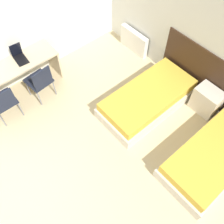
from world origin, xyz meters
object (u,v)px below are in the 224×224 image
Objects in this scene: nightstand at (206,100)px; laptop at (19,56)px; bed_near_window at (148,99)px; chair_near_laptop at (40,80)px; chair_near_notebook at (3,101)px; bed_near_door at (214,156)px.

laptop reaches higher than nightstand.
chair_near_laptop is at bearing -137.19° from bed_near_window.
chair_near_laptop and chair_near_notebook have the same top height.
chair_near_notebook is (-3.16, -2.22, 0.29)m from bed_near_door.
bed_near_window is 2.28× the size of chair_near_notebook.
nightstand is at bearing 45.18° from bed_near_window.
chair_near_notebook is (0.00, -0.77, 0.00)m from chair_near_laptop.
chair_near_notebook reaches higher than bed_near_window.
laptop is at bearing -141.09° from nightstand.
bed_near_door is at bearing 27.48° from laptop.
laptop is (-0.50, 0.71, 0.31)m from chair_near_notebook.
nightstand is 3.27m from chair_near_laptop.
nightstand is 1.59× the size of laptop.
chair_near_laptop reaches higher than bed_near_door.
laptop is (-3.66, -1.51, 0.60)m from bed_near_door.
chair_near_notebook is at bearing -144.85° from bed_near_door.
chair_near_laptop is at bearing 90.34° from chair_near_notebook.
bed_near_door is 2.28× the size of chair_near_notebook.
bed_near_door is 2.28× the size of chair_near_laptop.
bed_near_door is 3.55× the size of nightstand.
bed_near_window is 2.63m from laptop.
laptop reaches higher than bed_near_window.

